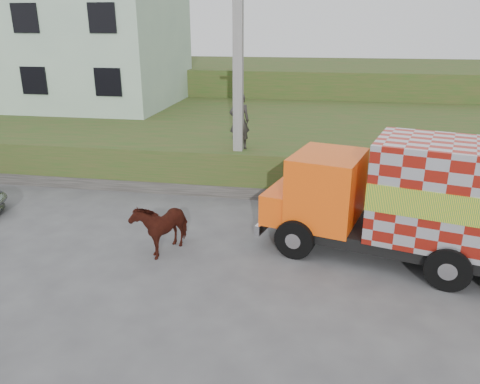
% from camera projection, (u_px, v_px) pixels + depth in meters
% --- Properties ---
extents(ground, '(120.00, 120.00, 0.00)m').
position_uv_depth(ground, '(245.00, 256.00, 11.66)').
color(ground, '#474749').
rests_on(ground, ground).
extents(embankment, '(40.00, 12.00, 1.50)m').
position_uv_depth(embankment, '(282.00, 137.00, 20.67)').
color(embankment, '#28501A').
rests_on(embankment, ground).
extents(embankment_far, '(40.00, 12.00, 3.00)m').
position_uv_depth(embankment_far, '(298.00, 86.00, 31.54)').
color(embankment_far, '#28501A').
rests_on(embankment_far, ground).
extents(retaining_strip, '(16.00, 0.50, 0.40)m').
position_uv_depth(retaining_strip, '(207.00, 189.00, 15.81)').
color(retaining_strip, '#595651').
rests_on(retaining_strip, ground).
extents(building, '(10.00, 8.00, 6.00)m').
position_uv_depth(building, '(76.00, 44.00, 23.98)').
color(building, '#ADCAAE').
rests_on(building, embankment).
extents(utility_pole, '(1.20, 0.30, 8.00)m').
position_uv_depth(utility_pole, '(238.00, 71.00, 14.71)').
color(utility_pole, gray).
rests_on(utility_pole, ground).
extents(cargo_truck, '(7.11, 3.84, 3.03)m').
position_uv_depth(cargo_truck, '(423.00, 202.00, 10.88)').
color(cargo_truck, black).
rests_on(cargo_truck, ground).
extents(cow, '(1.25, 1.77, 1.37)m').
position_uv_depth(cow, '(162.00, 225.00, 11.78)').
color(cow, '#32190C').
rests_on(cow, ground).
extents(pedestrian, '(0.79, 0.65, 1.86)m').
position_uv_depth(pedestrian, '(240.00, 121.00, 15.45)').
color(pedestrian, '#2B2826').
rests_on(pedestrian, embankment).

